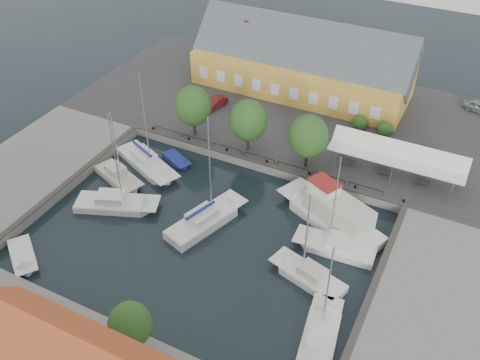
# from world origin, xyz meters

# --- Properties ---
(ground) EXTENTS (140.00, 140.00, 0.00)m
(ground) POSITION_xyz_m (0.00, 0.00, 0.00)
(ground) COLOR black
(ground) RESTS_ON ground
(north_quay) EXTENTS (56.00, 26.00, 1.00)m
(north_quay) POSITION_xyz_m (0.00, 23.00, 0.50)
(north_quay) COLOR #2D2D30
(north_quay) RESTS_ON ground
(west_quay) EXTENTS (12.00, 24.00, 1.00)m
(west_quay) POSITION_xyz_m (-22.00, -2.00, 0.50)
(west_quay) COLOR slate
(west_quay) RESTS_ON ground
(east_quay) EXTENTS (12.00, 24.00, 1.00)m
(east_quay) POSITION_xyz_m (22.00, -2.00, 0.50)
(east_quay) COLOR slate
(east_quay) RESTS_ON ground
(quay_edge_fittings) EXTENTS (56.00, 24.72, 0.40)m
(quay_edge_fittings) POSITION_xyz_m (0.02, 4.75, 1.06)
(quay_edge_fittings) COLOR #383533
(quay_edge_fittings) RESTS_ON north_quay
(warehouse) EXTENTS (28.56, 14.00, 9.55)m
(warehouse) POSITION_xyz_m (-2.60, 28.36, 4.43)
(warehouse) COLOR #CB8831
(warehouse) RESTS_ON north_quay
(tent_canopy) EXTENTS (14.00, 4.00, 2.83)m
(tent_canopy) POSITION_xyz_m (14.00, 14.50, 3.68)
(tent_canopy) COLOR white
(tent_canopy) RESTS_ON north_quay
(quay_trees) EXTENTS (18.20, 4.20, 6.30)m
(quay_trees) POSITION_xyz_m (-2.00, 12.00, 4.88)
(quay_trees) COLOR black
(quay_trees) RESTS_ON north_quay
(car_silver) EXTENTS (4.26, 2.74, 1.35)m
(car_silver) POSITION_xyz_m (20.31, 32.57, 1.68)
(car_silver) COLOR #989A9F
(car_silver) RESTS_ON north_quay
(car_red) EXTENTS (2.25, 4.11, 1.28)m
(car_red) POSITION_xyz_m (-9.91, 18.45, 1.64)
(car_red) COLOR #5A1415
(car_red) RESTS_ON north_quay
(center_sailboat) EXTENTS (5.32, 9.34, 12.46)m
(center_sailboat) POSITION_xyz_m (-0.74, -0.12, 0.36)
(center_sailboat) COLOR silver
(center_sailboat) RESTS_ON ground
(trawler) EXTENTS (12.16, 8.13, 5.00)m
(trawler) POSITION_xyz_m (10.36, 5.59, 1.02)
(trawler) COLOR silver
(trawler) RESTS_ON ground
(east_boat_a) EXTENTS (7.85, 3.04, 10.97)m
(east_boat_a) POSITION_xyz_m (11.90, 2.29, 0.26)
(east_boat_a) COLOR silver
(east_boat_a) RESTS_ON ground
(east_boat_b) EXTENTS (7.42, 4.17, 9.93)m
(east_boat_b) POSITION_xyz_m (10.91, -2.26, 0.26)
(east_boat_b) COLOR silver
(east_boat_b) RESTS_ON ground
(east_boat_c) EXTENTS (3.70, 8.36, 10.42)m
(east_boat_c) POSITION_xyz_m (13.93, -8.03, 0.26)
(east_boat_c) COLOR silver
(east_boat_c) RESTS_ON ground
(west_boat_a) EXTENTS (9.63, 6.19, 12.41)m
(west_boat_a) POSITION_xyz_m (-11.44, 5.36, 0.27)
(west_boat_a) COLOR silver
(west_boat_a) RESTS_ON ground
(west_boat_b) EXTENTS (6.93, 4.40, 9.32)m
(west_boat_b) POSITION_xyz_m (-12.72, 1.88, 0.26)
(west_boat_b) COLOR beige
(west_boat_b) RESTS_ON ground
(west_boat_c) EXTENTS (8.88, 5.64, 11.55)m
(west_boat_c) POSITION_xyz_m (-10.23, -1.94, 0.26)
(west_boat_c) COLOR silver
(west_boat_c) RESTS_ON ground
(launch_sw) EXTENTS (5.35, 4.63, 0.98)m
(launch_sw) POSITION_xyz_m (-13.42, -11.53, 0.09)
(launch_sw) COLOR silver
(launch_sw) RESTS_ON ground
(launch_nw) EXTENTS (4.22, 3.10, 0.88)m
(launch_nw) POSITION_xyz_m (-8.86, 7.54, 0.09)
(launch_nw) COLOR navy
(launch_nw) RESTS_ON ground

